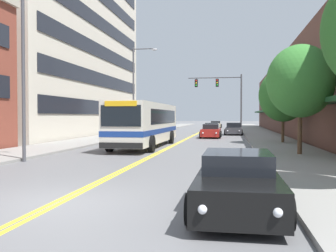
{
  "coord_description": "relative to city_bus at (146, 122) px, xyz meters",
  "views": [
    {
      "loc": [
        4.18,
        -8.51,
        2.1
      ],
      "look_at": [
        -0.2,
        16.98,
        1.43
      ],
      "focal_mm": 40.0,
      "sensor_mm": 36.0,
      "label": 1
    }
  ],
  "objects": [
    {
      "name": "centre_line",
      "position": [
        1.69,
        20.34,
        -1.68
      ],
      "size": [
        0.34,
        106.0,
        0.01
      ],
      "color": "yellow",
      "rests_on": "ground_plane"
    },
    {
      "name": "car_champagne_moving_lead",
      "position": [
        3.43,
        20.87,
        -1.07
      ],
      "size": [
        2.1,
        4.74,
        1.29
      ],
      "color": "beige",
      "rests_on": "ground_plane"
    },
    {
      "name": "car_silver_parked_left_near",
      "position": [
        -2.73,
        14.46,
        -1.09
      ],
      "size": [
        2.21,
        4.21,
        1.25
      ],
      "color": "#B7B7BC",
      "rests_on": "ground_plane"
    },
    {
      "name": "sidewalk_left",
      "position": [
        -5.79,
        20.34,
        -1.61
      ],
      "size": [
        3.95,
        106.0,
        0.14
      ],
      "color": "gray",
      "rests_on": "ground_plane"
    },
    {
      "name": "car_red_moving_third",
      "position": [
        3.82,
        11.64,
        -1.06
      ],
      "size": [
        2.01,
        4.69,
        1.33
      ],
      "color": "maroon",
      "rests_on": "ground_plane"
    },
    {
      "name": "office_tower_left",
      "position": [
        -14.0,
        13.4,
        11.83
      ],
      "size": [
        12.08,
        29.42,
        27.03
      ],
      "color": "beige",
      "rests_on": "ground_plane"
    },
    {
      "name": "ground_plane",
      "position": [
        1.69,
        20.34,
        -1.68
      ],
      "size": [
        240.0,
        240.0,
        0.0
      ],
      "primitive_type": "plane",
      "color": "slate"
    },
    {
      "name": "car_black_parked_right_foreground",
      "position": [
        5.99,
        -16.6,
        -1.08
      ],
      "size": [
        2.0,
        4.79,
        1.28
      ],
      "color": "black",
      "rests_on": "ground_plane"
    },
    {
      "name": "traffic_signal_mast",
      "position": [
        4.86,
        18.6,
        3.25
      ],
      "size": [
        6.19,
        0.38,
        6.93
      ],
      "color": "#47474C",
      "rests_on": "ground_plane"
    },
    {
      "name": "street_lamp_left_far",
      "position": [
        -3.29,
        10.16,
        3.49
      ],
      "size": [
        2.45,
        0.28,
        8.76
      ],
      "color": "#47474C",
      "rests_on": "ground_plane"
    },
    {
      "name": "street_tree_right_far",
      "position": [
        9.65,
        4.12,
        2.0
      ],
      "size": [
        3.62,
        3.62,
        5.54
      ],
      "color": "brown",
      "rests_on": "sidewalk_right"
    },
    {
      "name": "street_tree_right_mid",
      "position": [
        9.33,
        -4.96,
        2.23
      ],
      "size": [
        3.43,
        3.43,
        5.66
      ],
      "color": "brown",
      "rests_on": "sidewalk_right"
    },
    {
      "name": "sidewalk_right",
      "position": [
        9.16,
        20.34,
        -1.61
      ],
      "size": [
        3.95,
        106.0,
        0.14
      ],
      "color": "gray",
      "rests_on": "ground_plane"
    },
    {
      "name": "city_bus",
      "position": [
        0.0,
        0.0,
        0.0
      ],
      "size": [
        2.82,
        11.71,
        2.96
      ],
      "color": "silver",
      "rests_on": "ground_plane"
    },
    {
      "name": "storefront_row_right",
      "position": [
        15.37,
        20.34,
        2.81
      ],
      "size": [
        9.1,
        68.0,
        8.98
      ],
      "color": "brown",
      "rests_on": "ground_plane"
    },
    {
      "name": "street_lamp_left_near",
      "position": [
        -3.39,
        -9.31,
        3.43
      ],
      "size": [
        1.89,
        0.28,
        8.8
      ],
      "color": "#47474C",
      "rests_on": "ground_plane"
    },
    {
      "name": "car_dark_grey_parked_right_mid",
      "position": [
        6.01,
        17.87,
        -1.05
      ],
      "size": [
        2.02,
        4.42,
        1.37
      ],
      "color": "#38383D",
      "rests_on": "ground_plane"
    },
    {
      "name": "car_beige_moving_second",
      "position": [
        2.93,
        42.88,
        -1.09
      ],
      "size": [
        2.13,
        4.65,
        1.23
      ],
      "color": "#BCAD89",
      "rests_on": "ground_plane"
    }
  ]
}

